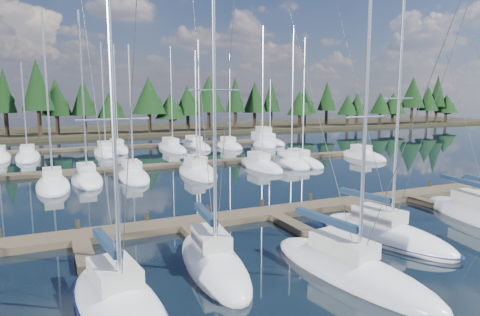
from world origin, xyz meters
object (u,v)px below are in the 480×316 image
front_sailboat_1 (118,303)px  front_sailboat_4 (384,234)px  front_sailboat_3 (350,270)px  motor_yacht_right (263,142)px  front_sailboat_2 (213,262)px  main_dock (273,215)px

front_sailboat_1 → front_sailboat_4: 15.07m
front_sailboat_3 → front_sailboat_4: size_ratio=0.91×
front_sailboat_4 → motor_yacht_right: size_ratio=1.38×
front_sailboat_1 → front_sailboat_2: bearing=25.3°
motor_yacht_right → front_sailboat_2: bearing=-120.1°
front_sailboat_1 → front_sailboat_4: (14.94, 2.01, 0.00)m
front_sailboat_3 → motor_yacht_right: 50.94m
main_dock → front_sailboat_3: (-1.33, -9.47, 0.08)m
front_sailboat_2 → front_sailboat_4: (10.25, -0.20, -0.02)m
main_dock → front_sailboat_3: front_sailboat_3 is taller
main_dock → motor_yacht_right: motor_yacht_right is taller
front_sailboat_2 → front_sailboat_4: bearing=-1.1°
main_dock → front_sailboat_1: 13.95m
motor_yacht_right → front_sailboat_3: bearing=-113.1°
motor_yacht_right → front_sailboat_4: bearing=-108.9°
front_sailboat_4 → motor_yacht_right: bearing=71.1°
main_dock → motor_yacht_right: 41.79m
main_dock → front_sailboat_3: bearing=-98.0°
front_sailboat_4 → front_sailboat_1: bearing=-172.3°
front_sailboat_1 → front_sailboat_4: size_ratio=0.92×
front_sailboat_4 → front_sailboat_3: bearing=-147.2°
front_sailboat_2 → front_sailboat_3: (5.23, -3.43, -0.02)m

